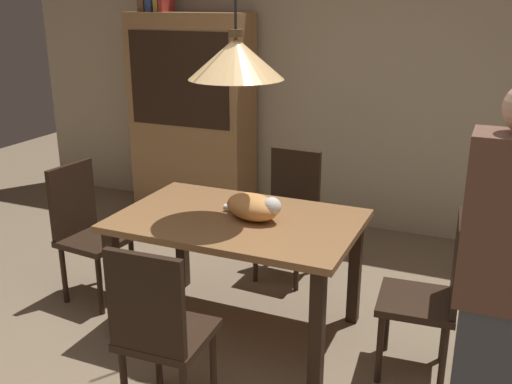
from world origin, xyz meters
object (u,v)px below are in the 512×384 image
at_px(hutch_bookcase, 193,121).
at_px(dining_table, 238,234).
at_px(chair_far_back, 290,209).
at_px(cat_sleeping, 254,207).
at_px(chair_left_side, 86,227).
at_px(person_standing, 503,301).
at_px(chair_right_side, 433,290).
at_px(book_yellow_short, 161,1).
at_px(chair_near_front, 159,328).
at_px(pendant_lamp, 236,58).

bearing_deg(hutch_bookcase, dining_table, -53.94).
distance_m(chair_far_back, hutch_bookcase, 1.59).
bearing_deg(cat_sleeping, chair_left_side, -179.80).
xyz_separation_m(chair_far_back, person_standing, (1.43, -1.55, 0.35)).
bearing_deg(chair_right_side, hutch_bookcase, 144.07).
relative_size(cat_sleeping, book_yellow_short, 2.01).
bearing_deg(dining_table, hutch_bookcase, 126.06).
height_order(chair_far_back, cat_sleeping, chair_far_back).
height_order(chair_far_back, chair_right_side, same).
xyz_separation_m(chair_near_front, chair_left_side, (-1.13, 0.89, 0.00)).
bearing_deg(chair_far_back, chair_near_front, -90.00).
distance_m(cat_sleeping, hutch_bookcase, 2.21).
bearing_deg(chair_far_back, book_yellow_short, 150.80).
relative_size(chair_far_back, cat_sleeping, 2.31).
relative_size(chair_left_side, person_standing, 0.55).
bearing_deg(dining_table, pendant_lamp, 97.13).
bearing_deg(person_standing, chair_right_side, 114.67).
xyz_separation_m(chair_far_back, cat_sleeping, (0.09, -0.87, 0.32)).
height_order(cat_sleeping, person_standing, person_standing).
height_order(pendant_lamp, hutch_bookcase, pendant_lamp).
distance_m(cat_sleeping, book_yellow_short, 2.64).
relative_size(chair_right_side, person_standing, 0.55).
height_order(chair_left_side, chair_right_side, same).
bearing_deg(chair_left_side, pendant_lamp, -0.39).
bearing_deg(chair_near_front, book_yellow_short, 120.60).
relative_size(chair_right_side, pendant_lamp, 0.72).
xyz_separation_m(chair_near_front, hutch_bookcase, (-1.27, 2.62, 0.38)).
bearing_deg(chair_left_side, dining_table, -0.39).
bearing_deg(dining_table, chair_near_front, -89.75).
height_order(pendant_lamp, person_standing, pendant_lamp).
bearing_deg(dining_table, chair_right_side, 0.32).
relative_size(pendant_lamp, book_yellow_short, 6.50).
height_order(cat_sleeping, hutch_bookcase, hutch_bookcase).
height_order(pendant_lamp, book_yellow_short, pendant_lamp).
distance_m(cat_sleeping, person_standing, 1.50).
bearing_deg(chair_left_side, book_yellow_short, 103.59).
height_order(dining_table, hutch_bookcase, hutch_bookcase).
bearing_deg(chair_near_front, hutch_bookcase, 115.91).
relative_size(dining_table, person_standing, 0.82).
height_order(dining_table, chair_left_side, chair_left_side).
distance_m(cat_sleeping, pendant_lamp, 0.84).
bearing_deg(person_standing, chair_far_back, 132.82).
bearing_deg(chair_left_side, chair_near_front, -38.05).
height_order(chair_right_side, person_standing, person_standing).
xyz_separation_m(pendant_lamp, book_yellow_short, (-1.55, 1.75, 0.28)).
xyz_separation_m(chair_near_front, chair_right_side, (1.12, 0.88, 0.00)).
bearing_deg(chair_far_back, dining_table, -90.25).
height_order(chair_near_front, cat_sleeping, chair_near_front).
distance_m(chair_near_front, hutch_bookcase, 2.94).
distance_m(chair_near_front, pendant_lamp, 1.45).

